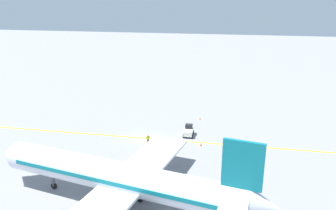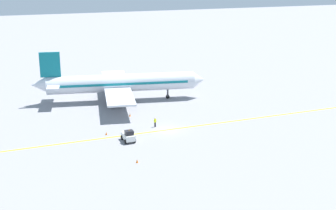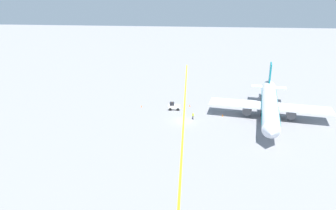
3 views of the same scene
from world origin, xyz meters
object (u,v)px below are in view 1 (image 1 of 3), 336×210
(baggage_tug_white, at_px, (189,131))
(traffic_cone_by_wingtip, at_px, (200,119))
(airplane_at_gate, at_px, (121,178))
(ground_crew_worker, at_px, (148,139))
(traffic_cone_near_nose, at_px, (152,163))
(traffic_cone_mid_apron, at_px, (201,144))

(baggage_tug_white, distance_m, traffic_cone_by_wingtip, 8.66)
(airplane_at_gate, height_order, traffic_cone_by_wingtip, airplane_at_gate)
(airplane_at_gate, height_order, baggage_tug_white, airplane_at_gate)
(airplane_at_gate, bearing_deg, ground_crew_worker, 6.63)
(airplane_at_gate, bearing_deg, traffic_cone_by_wingtip, -8.87)
(baggage_tug_white, relative_size, ground_crew_worker, 1.84)
(traffic_cone_near_nose, relative_size, traffic_cone_by_wingtip, 1.00)
(airplane_at_gate, xyz_separation_m, traffic_cone_mid_apron, (18.94, -6.78, -3.43))
(baggage_tug_white, xyz_separation_m, traffic_cone_mid_apron, (-3.98, -2.77, -0.63))
(ground_crew_worker, bearing_deg, airplane_at_gate, -173.37)
(ground_crew_worker, height_order, traffic_cone_by_wingtip, ground_crew_worker)
(traffic_cone_near_nose, height_order, traffic_cone_by_wingtip, same)
(traffic_cone_by_wingtip, bearing_deg, airplane_at_gate, 171.13)
(traffic_cone_by_wingtip, bearing_deg, baggage_tug_white, 173.93)
(traffic_cone_near_nose, bearing_deg, ground_crew_worker, 20.57)
(traffic_cone_by_wingtip, bearing_deg, traffic_cone_near_nose, 168.33)
(baggage_tug_white, distance_m, traffic_cone_near_nose, 12.74)
(airplane_at_gate, height_order, traffic_cone_mid_apron, airplane_at_gate)
(airplane_at_gate, bearing_deg, traffic_cone_near_nose, -3.27)
(airplane_at_gate, xyz_separation_m, traffic_cone_by_wingtip, (31.51, -4.92, -3.43))
(ground_crew_worker, bearing_deg, baggage_tug_white, -49.87)
(airplane_at_gate, xyz_separation_m, traffic_cone_near_nose, (10.66, -0.61, -3.43))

